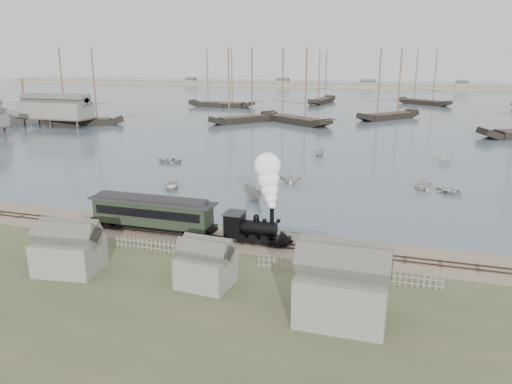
% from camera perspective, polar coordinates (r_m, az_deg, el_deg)
% --- Properties ---
extents(ground, '(600.00, 600.00, 0.00)m').
position_cam_1_polar(ground, '(51.52, -2.52, -4.72)').
color(ground, tan).
rests_on(ground, ground).
extents(harbor_water, '(600.00, 336.00, 0.06)m').
position_cam_1_polar(harbor_water, '(216.80, 13.26, 10.25)').
color(harbor_water, '#475B66').
rests_on(harbor_water, ground).
extents(rail_track, '(120.00, 1.80, 0.16)m').
position_cam_1_polar(rail_track, '(49.75, -3.31, -5.42)').
color(rail_track, '#37261E').
rests_on(rail_track, ground).
extents(picket_fence_west, '(19.00, 0.10, 1.20)m').
position_cam_1_polar(picket_fence_west, '(48.24, -12.74, -6.53)').
color(picket_fence_west, gray).
rests_on(picket_fence_west, ground).
extents(picket_fence_east, '(15.00, 0.10, 1.20)m').
position_cam_1_polar(picket_fence_east, '(42.04, 10.29, -9.75)').
color(picket_fence_east, gray).
rests_on(picket_fence_east, ground).
extents(shed_left, '(5.00, 4.00, 4.10)m').
position_cam_1_polar(shed_left, '(45.57, -20.40, -8.48)').
color(shed_left, gray).
rests_on(shed_left, ground).
extents(shed_mid, '(4.00, 3.50, 3.60)m').
position_cam_1_polar(shed_mid, '(40.56, -5.71, -10.54)').
color(shed_mid, gray).
rests_on(shed_mid, ground).
extents(shed_right, '(6.00, 5.00, 5.10)m').
position_cam_1_polar(shed_right, '(36.23, 9.70, -14.05)').
color(shed_right, gray).
rests_on(shed_right, ground).
extents(far_spit, '(500.00, 20.00, 1.80)m').
position_cam_1_polar(far_spit, '(296.43, 14.56, 11.42)').
color(far_spit, tan).
rests_on(far_spit, ground).
extents(locomotive, '(6.89, 2.57, 8.59)m').
position_cam_1_polar(locomotive, '(47.29, 1.06, -1.47)').
color(locomotive, black).
rests_on(locomotive, ground).
extents(passenger_coach, '(13.59, 2.62, 3.30)m').
position_cam_1_polar(passenger_coach, '(52.42, -11.75, -2.27)').
color(passenger_coach, black).
rests_on(passenger_coach, ground).
extents(beached_dinghy, '(4.71, 5.00, 0.84)m').
position_cam_1_polar(beached_dinghy, '(54.86, -10.22, -3.23)').
color(beached_dinghy, beige).
rests_on(beached_dinghy, ground).
extents(rowboat_0, '(4.77, 4.17, 0.82)m').
position_cam_1_polar(rowboat_0, '(69.10, -9.64, 0.71)').
color(rowboat_0, beige).
rests_on(rowboat_0, harbor_water).
extents(rowboat_1, '(2.99, 3.39, 1.68)m').
position_cam_1_polar(rowboat_1, '(71.27, 3.97, 1.69)').
color(rowboat_1, beige).
rests_on(rowboat_1, harbor_water).
extents(rowboat_2, '(4.04, 3.95, 1.59)m').
position_cam_1_polar(rowboat_2, '(62.84, -0.38, -0.18)').
color(rowboat_2, beige).
rests_on(rowboat_2, harbor_water).
extents(rowboat_3, '(4.00, 4.30, 0.72)m').
position_cam_1_polar(rowboat_3, '(70.62, 21.28, 0.14)').
color(rowboat_3, beige).
rests_on(rowboat_3, harbor_water).
extents(rowboat_4, '(3.92, 3.97, 1.58)m').
position_cam_1_polar(rowboat_4, '(71.19, 18.60, 0.86)').
color(rowboat_4, beige).
rests_on(rowboat_4, harbor_water).
extents(rowboat_5, '(3.45, 3.30, 1.34)m').
position_cam_1_polar(rowboat_5, '(91.24, 20.84, 3.62)').
color(rowboat_5, beige).
rests_on(rowboat_5, harbor_water).
extents(rowboat_6, '(3.17, 4.36, 0.89)m').
position_cam_1_polar(rowboat_6, '(86.37, -9.92, 3.64)').
color(rowboat_6, beige).
rests_on(rowboat_6, harbor_water).
extents(rowboat_7, '(3.96, 3.61, 1.78)m').
position_cam_1_polar(rowboat_7, '(91.49, 7.26, 4.68)').
color(rowboat_7, beige).
rests_on(rowboat_7, harbor_water).
extents(schooner_0, '(19.91, 14.11, 20.00)m').
position_cam_1_polar(schooner_0, '(138.23, -19.47, 11.32)').
color(schooner_0, black).
rests_on(schooner_0, harbor_water).
extents(schooner_1, '(15.16, 17.76, 20.00)m').
position_cam_1_polar(schooner_1, '(135.82, -1.65, 12.10)').
color(schooner_1, black).
rests_on(schooner_1, harbor_water).
extents(schooner_2, '(23.17, 19.04, 20.00)m').
position_cam_1_polar(schooner_2, '(135.35, 4.51, 12.05)').
color(schooner_2, black).
rests_on(schooner_2, harbor_water).
extents(schooner_3, '(17.48, 19.89, 20.00)m').
position_cam_1_polar(schooner_3, '(148.64, 15.13, 11.87)').
color(schooner_3, black).
rests_on(schooner_3, harbor_water).
extents(schooner_6, '(23.71, 5.51, 20.00)m').
position_cam_1_polar(schooner_6, '(179.16, -4.03, 12.85)').
color(schooner_6, black).
rests_on(schooner_6, harbor_water).
extents(schooner_7, '(7.77, 22.39, 20.00)m').
position_cam_1_polar(schooner_7, '(195.49, 7.65, 12.96)').
color(schooner_7, black).
rests_on(schooner_7, harbor_water).
extents(schooner_8, '(19.84, 15.85, 20.00)m').
position_cam_1_polar(schooner_8, '(197.56, 18.88, 12.31)').
color(schooner_8, black).
rests_on(schooner_8, harbor_water).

